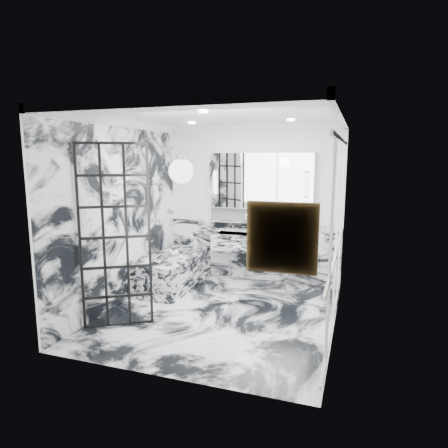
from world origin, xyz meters
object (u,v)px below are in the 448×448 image
(crittall_door, at_px, (115,237))
(bathtub, at_px, (174,271))
(mirror_cabinet, at_px, (260,181))
(trough_sink, at_px, (257,243))

(crittall_door, bearing_deg, bathtub, 59.34)
(crittall_door, relative_size, bathtub, 1.46)
(mirror_cabinet, bearing_deg, crittall_door, -117.26)
(trough_sink, distance_m, bathtub, 1.55)
(trough_sink, height_order, mirror_cabinet, mirror_cabinet)
(trough_sink, xyz_separation_m, mirror_cabinet, (-0.00, 0.17, 1.09))
(crittall_door, bearing_deg, trough_sink, 30.04)
(trough_sink, bearing_deg, crittall_door, -118.91)
(trough_sink, height_order, bathtub, trough_sink)
(crittall_door, xyz_separation_m, mirror_cabinet, (1.31, 2.55, 0.61))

